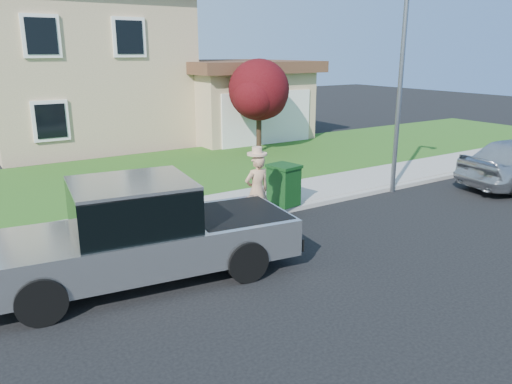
% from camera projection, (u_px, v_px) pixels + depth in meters
% --- Properties ---
extents(ground, '(80.00, 80.00, 0.00)m').
position_uv_depth(ground, '(307.00, 264.00, 9.98)').
color(ground, black).
rests_on(ground, ground).
extents(curb, '(40.00, 0.20, 0.12)m').
position_uv_depth(curb, '(267.00, 214.00, 12.83)').
color(curb, gray).
rests_on(curb, ground).
extents(sidewalk, '(40.00, 2.00, 0.15)m').
position_uv_depth(sidewalk, '(245.00, 203.00, 13.71)').
color(sidewalk, gray).
rests_on(sidewalk, ground).
extents(lawn, '(40.00, 7.00, 0.10)m').
position_uv_depth(lawn, '(177.00, 172.00, 17.34)').
color(lawn, '#1D5016').
rests_on(lawn, ground).
extents(house, '(14.00, 11.30, 6.85)m').
position_uv_depth(house, '(109.00, 72.00, 23.01)').
color(house, tan).
rests_on(house, ground).
extents(pickup_truck, '(5.96, 2.66, 1.89)m').
position_uv_depth(pickup_truck, '(141.00, 234.00, 9.09)').
color(pickup_truck, black).
rests_on(pickup_truck, ground).
extents(woman, '(0.66, 0.47, 1.95)m').
position_uv_depth(woman, '(257.00, 189.00, 11.87)').
color(woman, tan).
rests_on(woman, ground).
extents(ornamental_tree, '(2.70, 2.44, 3.71)m').
position_uv_depth(ornamental_tree, '(260.00, 93.00, 20.00)').
color(ornamental_tree, black).
rests_on(ornamental_tree, lawn).
extents(trash_bin, '(0.78, 0.86, 1.09)m').
position_uv_depth(trash_bin, '(284.00, 185.00, 13.16)').
color(trash_bin, '#0E3411').
rests_on(trash_bin, sidewalk).
extents(street_lamp, '(0.46, 0.74, 5.76)m').
position_uv_depth(street_lamp, '(403.00, 81.00, 14.13)').
color(street_lamp, slate).
rests_on(street_lamp, ground).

